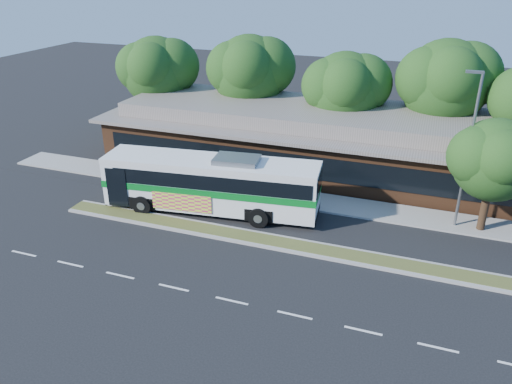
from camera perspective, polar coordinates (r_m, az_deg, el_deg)
ground at (r=27.33m, az=1.25°, el=-6.37°), size 120.00×120.00×0.00m
median_strip at (r=27.78m, az=1.65°, el=-5.63°), size 26.00×1.10×0.15m
sidewalk at (r=32.71m, az=4.86°, el=-0.79°), size 44.00×2.60×0.12m
parking_lot at (r=43.37m, az=-17.41°, el=4.63°), size 14.00×12.00×0.01m
plaza_building at (r=37.90m, az=7.64°, el=6.11°), size 33.20×11.20×4.45m
lamp_post at (r=29.74m, az=23.09°, el=4.67°), size 0.93×0.18×9.07m
tree_bg_a at (r=44.10m, az=-10.71°, el=13.59°), size 6.47×5.80×8.63m
tree_bg_b at (r=41.57m, az=-0.13°, el=13.72°), size 6.69×6.00×9.00m
tree_bg_c at (r=38.75m, az=10.73°, el=11.65°), size 6.24×5.60×8.26m
tree_bg_d at (r=39.11m, az=21.49°, el=11.75°), size 6.91×6.20×9.37m
transit_bus at (r=30.44m, az=-5.05°, el=1.32°), size 13.43×4.41×3.71m
sedan at (r=39.20m, az=-10.02°, el=4.42°), size 5.06×2.09×1.46m
sidewalk_tree at (r=30.15m, az=26.27°, el=3.48°), size 5.09×4.57×6.66m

